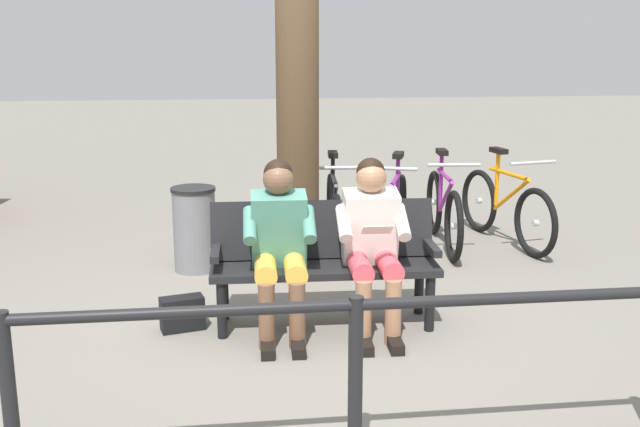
# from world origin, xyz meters

# --- Properties ---
(ground_plane) EXTENTS (40.00, 40.00, 0.00)m
(ground_plane) POSITION_xyz_m (0.00, 0.00, 0.00)
(ground_plane) COLOR slate
(bench) EXTENTS (1.61, 0.52, 0.87)m
(bench) POSITION_xyz_m (-0.09, 0.11, 0.51)
(bench) COLOR black
(bench) RESTS_ON ground
(person_reading) EXTENTS (0.50, 0.77, 1.20)m
(person_reading) POSITION_xyz_m (-0.41, 0.28, 0.66)
(person_reading) COLOR white
(person_reading) RESTS_ON ground
(person_companion) EXTENTS (0.50, 0.77, 1.20)m
(person_companion) POSITION_xyz_m (0.23, 0.27, 0.66)
(person_companion) COLOR #4C8C7A
(person_companion) RESTS_ON ground
(handbag) EXTENTS (0.33, 0.21, 0.24)m
(handbag) POSITION_xyz_m (0.92, 0.17, 0.12)
(handbag) COLOR black
(handbag) RESTS_ON ground
(tree_trunk) EXTENTS (0.36, 0.36, 4.14)m
(tree_trunk) POSITION_xyz_m (-0.01, -1.04, 2.07)
(tree_trunk) COLOR #4C3823
(tree_trunk) RESTS_ON ground
(litter_bin) EXTENTS (0.39, 0.39, 0.74)m
(litter_bin) POSITION_xyz_m (0.89, -1.23, 0.37)
(litter_bin) COLOR slate
(litter_bin) RESTS_ON ground
(bicycle_green) EXTENTS (0.53, 1.66, 0.94)m
(bicycle_green) POSITION_xyz_m (-2.13, -1.76, 0.36)
(bicycle_green) COLOR black
(bicycle_green) RESTS_ON ground
(bicycle_black) EXTENTS (0.48, 1.68, 0.94)m
(bicycle_black) POSITION_xyz_m (-1.49, -1.74, 0.36)
(bicycle_black) COLOR black
(bicycle_black) RESTS_ON ground
(bicycle_purple) EXTENTS (0.66, 1.61, 0.94)m
(bicycle_purple) POSITION_xyz_m (-0.97, -1.60, 0.36)
(bicycle_purple) COLOR black
(bicycle_purple) RESTS_ON ground
(bicycle_red) EXTENTS (0.48, 1.68, 0.94)m
(bicycle_red) POSITION_xyz_m (-0.40, -1.71, 0.36)
(bicycle_red) COLOR black
(bicycle_red) RESTS_ON ground
(railing_fence) EXTENTS (3.20, 0.10, 0.85)m
(railing_fence) POSITION_xyz_m (-0.02, 1.98, 0.59)
(railing_fence) COLOR black
(railing_fence) RESTS_ON ground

